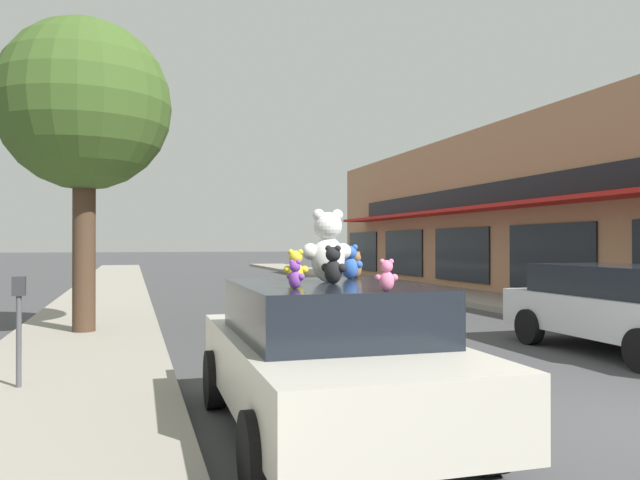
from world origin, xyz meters
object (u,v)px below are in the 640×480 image
Objects in this scene: street_tree at (84,107)px; teddy_bear_giant at (328,247)px; teddy_bear_black at (333,265)px; parking_meter at (19,317)px; teddy_bear_blue at (350,262)px; teddy_bear_purple at (295,275)px; teddy_bear_pink at (387,276)px; parked_car_far_center at (628,305)px; teddy_bear_brown at (356,265)px; teddy_bear_yellow at (296,267)px; plush_art_car at (328,355)px.

teddy_bear_giant is at bearing -67.30° from street_tree.
teddy_bear_black is 7.90m from street_tree.
parking_meter is (-0.38, -4.64, -3.42)m from street_tree.
teddy_bear_blue is at bearing -23.29° from parking_meter.
teddy_bear_purple is 3.81m from parking_meter.
teddy_bear_pink is 0.04× the size of street_tree.
teddy_bear_black is 0.09× the size of parked_car_far_center.
teddy_bear_purple is 0.95× the size of teddy_bear_pink.
street_tree is (-3.25, 5.98, 2.81)m from teddy_bear_brown.
street_tree is (-2.74, 6.55, 2.61)m from teddy_bear_giant.
teddy_bear_giant is at bearing -31.53° from parking_meter.
teddy_bear_yellow is at bearing -54.72° from teddy_bear_purple.
teddy_bear_giant reaches higher than teddy_bear_black.
teddy_bear_yellow is 0.26× the size of parking_meter.
teddy_bear_purple is 7.27m from parked_car_far_center.
teddy_bear_yellow is 0.08× the size of parked_car_far_center.
teddy_bear_yellow reaches higher than plush_art_car.
plush_art_car is 14.03× the size of teddy_bear_brown.
teddy_bear_black is 0.97m from teddy_bear_pink.
street_tree is at bearing -94.30° from teddy_bear_brown.
teddy_bear_black is 1.41× the size of teddy_bear_pink.
parked_car_far_center is at bearing 24.81° from plush_art_car.
parking_meter reaches higher than plush_art_car.
plush_art_car is at bearing -81.33° from teddy_bear_purple.
plush_art_car is at bearing 32.23° from teddy_bear_black.
teddy_bear_black reaches higher than plush_art_car.
parking_meter is (-2.72, 2.21, -0.62)m from teddy_bear_yellow.
teddy_bear_giant is 2.95× the size of teddy_bear_purple.
teddy_bear_pink is at bearing -45.05° from parking_meter.
teddy_bear_pink is (-0.30, -1.71, -0.05)m from teddy_bear_blue.
street_tree is (-3.12, 6.15, 2.78)m from teddy_bear_blue.
teddy_bear_yellow is 1.12× the size of teddy_bear_brown.
teddy_bear_yellow is (0.15, 0.54, 0.04)m from teddy_bear_purple.
teddy_bear_brown reaches higher than teddy_bear_purple.
teddy_bear_brown is (0.12, 0.16, -0.04)m from teddy_bear_blue.
teddy_bear_brown reaches higher than parking_meter.
teddy_bear_yellow is at bearing 28.64° from teddy_bear_giant.
teddy_bear_purple is 0.83× the size of teddy_bear_brown.
teddy_bear_giant is (0.10, 0.32, 1.02)m from plush_art_car.
teddy_bear_brown is at bearing -87.96° from teddy_bear_pink.
teddy_bear_black is 1.24× the size of teddy_bear_brown.
plush_art_car is 12.56× the size of teddy_bear_yellow.
teddy_bear_pink is (0.14, -0.96, -0.05)m from teddy_bear_black.
teddy_bear_blue is at bearing 57.13° from plush_art_car.
teddy_bear_giant reaches higher than teddy_bear_yellow.
teddy_bear_brown is (1.06, 1.40, 0.02)m from teddy_bear_purple.
teddy_bear_blue is at bearing -140.25° from teddy_bear_giant.
teddy_bear_pink is at bearing 44.56° from teddy_bear_brown.
parked_car_far_center is (6.48, 3.21, -0.75)m from teddy_bear_purple.
teddy_bear_pink is at bearing 146.41° from teddy_bear_black.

